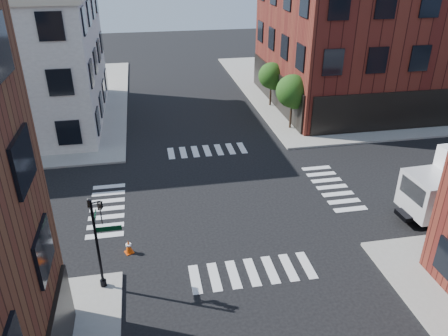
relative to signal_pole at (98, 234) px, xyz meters
name	(u,v)px	position (x,y,z in m)	size (l,w,h in m)	color
ground	(224,197)	(6.72, 6.68, -2.86)	(120.00, 120.00, 0.00)	black
sidewalk_ne	(374,84)	(27.72, 27.68, -2.78)	(30.00, 30.00, 0.15)	gray
building_ne	(405,38)	(27.22, 22.68, 3.14)	(25.00, 16.00, 12.00)	#4C1713
tree_near	(293,93)	(14.28, 16.65, 0.30)	(2.69, 2.69, 4.49)	black
tree_far	(272,77)	(14.28, 22.65, 0.02)	(2.43, 2.43, 4.07)	black
signal_pole	(98,234)	(0.00, 0.00, 0.00)	(1.29, 1.24, 4.60)	black
traffic_cone	(129,247)	(1.02, 2.27, -2.50)	(0.53, 0.53, 0.74)	#DF4A09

